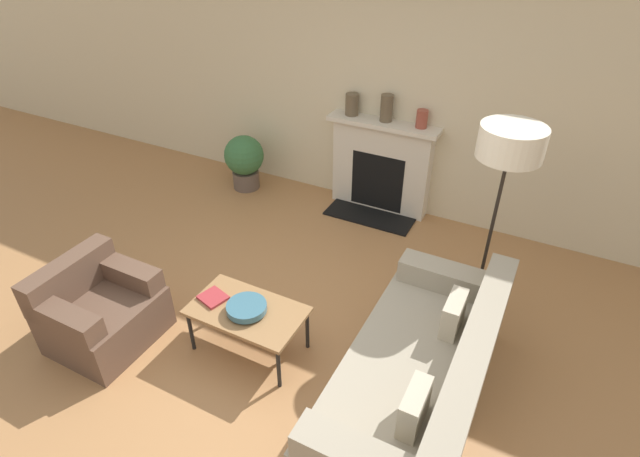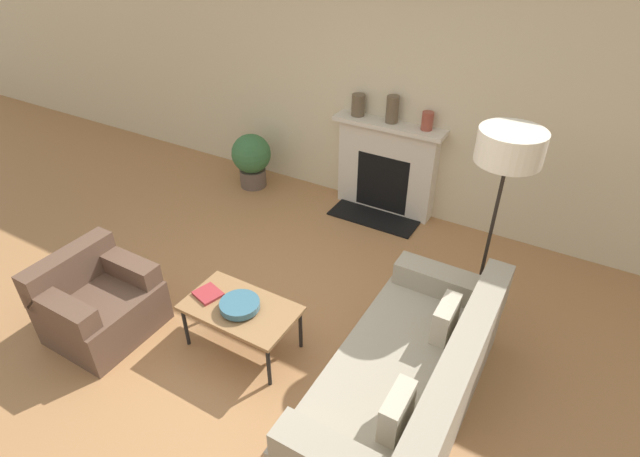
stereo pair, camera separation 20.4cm
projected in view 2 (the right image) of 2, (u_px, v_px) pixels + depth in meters
name	position (u px, v px, depth m)	size (l,w,h in m)	color
ground_plane	(265.00, 354.00, 4.11)	(18.00, 18.00, 0.00)	#A87547
wall_back	(408.00, 88.00, 5.27)	(18.00, 0.06, 2.90)	beige
fireplace	(386.00, 169.00, 5.73)	(1.26, 0.59, 1.09)	beige
couch	(408.00, 382.00, 3.49)	(0.92, 2.01, 0.83)	#9E937F
armchair_near	(98.00, 303.00, 4.20)	(0.75, 0.81, 0.72)	brown
coffee_table	(241.00, 310.00, 3.98)	(0.91, 0.53, 0.43)	olive
bowl	(240.00, 305.00, 3.91)	(0.32, 0.32, 0.07)	#38667A
book	(208.00, 294.00, 4.07)	(0.25, 0.24, 0.02)	#9E2D33
floor_lamp	(507.00, 160.00, 3.75)	(0.50, 0.50, 1.73)	black
mantel_vase_left	(358.00, 105.00, 5.52)	(0.15, 0.15, 0.24)	brown
mantel_vase_center_left	(392.00, 109.00, 5.34)	(0.14, 0.14, 0.29)	brown
mantel_vase_center_right	(427.00, 121.00, 5.20)	(0.12, 0.12, 0.19)	brown
potted_plant	(252.00, 158.00, 6.28)	(0.49, 0.49, 0.70)	brown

